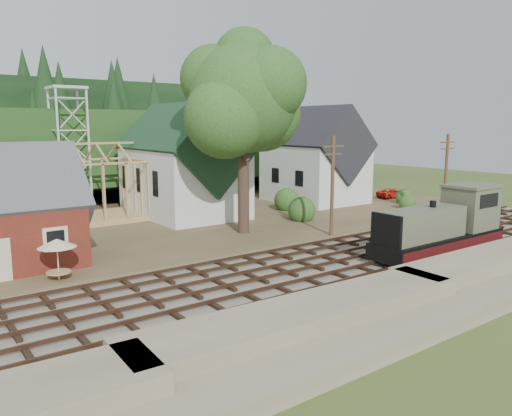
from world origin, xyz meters
TOP-DOWN VIEW (x-y plane):
  - ground at (0.00, 0.00)m, footprint 140.00×140.00m
  - embankment at (0.00, -8.50)m, footprint 64.00×5.00m
  - railroad_bed at (0.00, 0.00)m, footprint 64.00×11.00m
  - village_flat at (0.00, 18.00)m, footprint 64.00×26.00m
  - hillside at (0.00, 42.00)m, footprint 70.00×28.96m
  - ridge at (0.00, 58.00)m, footprint 80.00×20.00m
  - church at (2.00, 19.68)m, footprint 8.40×15.17m
  - farmhouse at (18.00, 19.00)m, footprint 8.40×10.80m
  - timber_frame at (-6.00, 22.00)m, footprint 8.20×6.20m
  - lattice_tower at (-6.00, 28.00)m, footprint 3.20×3.20m
  - big_tree at (2.17, 10.08)m, footprint 10.90×8.40m
  - telegraph_pole_near at (7.00, 5.20)m, footprint 2.20×0.28m
  - telegraph_pole_far at (22.00, 5.20)m, footprint 2.20×0.28m
  - locomotive at (9.37, -3.00)m, footprint 11.24×2.81m
  - car_blue at (-12.92, 11.91)m, footprint 2.70×3.93m
  - car_red at (27.17, 15.27)m, footprint 4.26×2.47m
  - patio_set at (-13.31, 6.06)m, footprint 2.08×2.08m

SIDE VIEW (x-z plane):
  - ground at x=0.00m, z-range 0.00..0.00m
  - embankment at x=0.00m, z-range -0.80..0.80m
  - hillside at x=0.00m, z-range -6.37..6.37m
  - ridge at x=0.00m, z-range -6.00..6.00m
  - railroad_bed at x=0.00m, z-range 0.00..0.16m
  - village_flat at x=0.00m, z-range 0.00..0.30m
  - car_red at x=27.17m, z-range 0.30..1.42m
  - car_blue at x=-12.92m, z-range 0.30..1.54m
  - locomotive at x=9.37m, z-range -0.24..4.28m
  - patio_set at x=-13.31m, z-range 1.11..3.43m
  - timber_frame at x=-6.00m, z-range -0.23..6.76m
  - telegraph_pole_near at x=7.00m, z-range 0.25..8.25m
  - telegraph_pole_far at x=22.00m, z-range 0.25..8.25m
  - farmhouse at x=18.00m, z-range -0.43..10.17m
  - church at x=2.00m, z-range -1.32..11.68m
  - lattice_tower at x=-6.00m, z-range 3.97..16.10m
  - big_tree at x=2.17m, z-range 2.87..17.57m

